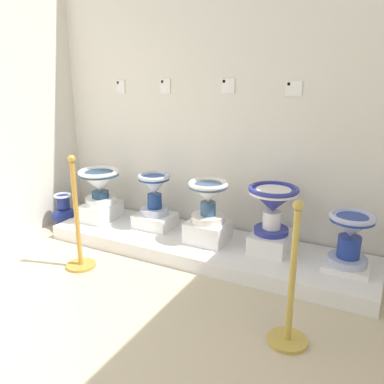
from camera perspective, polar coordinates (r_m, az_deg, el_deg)
ground_plane at (r=2.72m, az=-14.19°, el=-21.62°), size 5.66×5.60×0.02m
wall_back at (r=3.86m, az=4.87°, el=15.09°), size 3.86×0.06×3.06m
display_platform at (r=3.82m, az=1.78°, el=-7.65°), size 3.01×0.76×0.13m
plinth_block_slender_white at (r=4.38m, az=-12.45°, el=-2.60°), size 0.29×0.39×0.17m
antique_toilet_slender_white at (r=4.28m, az=-12.72°, el=1.35°), size 0.42×0.42×0.35m
plinth_block_central_ornate at (r=4.10m, az=-5.13°, el=-3.92°), size 0.37×0.31×0.13m
antique_toilet_central_ornate at (r=3.99m, az=-5.25°, el=0.47°), size 0.32×0.32×0.41m
plinth_block_tall_cobalt at (r=3.75m, az=2.20°, el=-5.47°), size 0.36×0.33×0.19m
antique_toilet_tall_cobalt at (r=3.63m, az=2.26°, el=-0.52°), size 0.36×0.36×0.38m
plinth_block_squat_floral at (r=3.64m, az=10.83°, el=-6.74°), size 0.31×0.38×0.16m
antique_toilet_squat_floral at (r=3.51m, az=11.16°, el=-1.30°), size 0.42×0.42×0.41m
plinth_block_leftmost at (r=3.51m, az=20.65°, el=-9.59°), size 0.35×0.31×0.04m
antique_toilet_leftmost at (r=3.40m, az=21.16°, el=-5.19°), size 0.35×0.35×0.42m
info_placard_first at (r=4.42m, az=-9.88°, el=14.22°), size 0.10×0.01×0.14m
info_placard_second at (r=4.12m, az=-3.71°, el=14.46°), size 0.11×0.01×0.14m
info_placard_third at (r=3.82m, az=5.02°, el=14.48°), size 0.13×0.01×0.13m
info_placard_fourth at (r=3.63m, az=13.94°, el=13.77°), size 0.14×0.01×0.13m
decorative_vase_corner at (r=4.61m, az=-17.32°, el=-2.82°), size 0.27×0.27×0.36m
stanchion_post_near_left at (r=3.62m, az=-15.50°, el=-5.77°), size 0.25×0.25×0.99m
stanchion_post_near_right at (r=2.67m, az=13.49°, el=-14.78°), size 0.25×0.25×0.94m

